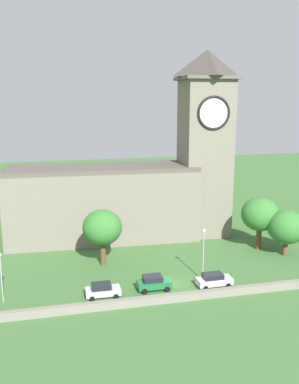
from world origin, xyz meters
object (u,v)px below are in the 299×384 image
(streetlamp_west_end, at_px, (1,269))
(tree_riverside_east, at_px, (102,228))
(car_green, at_px, (154,283))
(car_white, at_px, (214,280))
(church, at_px, (138,182))
(tree_by_tower, at_px, (286,227))
(tree_churchyard, at_px, (260,214))
(streetlamp_west_mid, at_px, (204,246))
(car_silver, at_px, (103,290))

(streetlamp_west_end, height_order, tree_riverside_east, tree_riverside_east)
(car_green, height_order, streetlamp_west_end, streetlamp_west_end)
(car_white, distance_m, tree_riverside_east, 16.85)
(church, bearing_deg, tree_by_tower, -35.34)
(tree_churchyard, bearing_deg, car_white, -137.04)
(tree_by_tower, relative_size, tree_churchyard, 0.84)
(church, height_order, tree_churchyard, church)
(church, xyz_separation_m, tree_churchyard, (16.89, -10.59, -3.77))
(streetlamp_west_mid, bearing_deg, car_silver, -172.71)
(car_silver, relative_size, tree_by_tower, 0.60)
(tree_by_tower, distance_m, tree_riverside_east, 27.13)
(car_silver, relative_size, car_green, 1.00)
(streetlamp_west_end, bearing_deg, streetlamp_west_mid, 1.01)
(streetlamp_west_end, bearing_deg, car_white, -3.73)
(car_white, bearing_deg, tree_riverside_east, 140.78)
(church, bearing_deg, streetlamp_west_end, -135.25)
(car_silver, xyz_separation_m, tree_churchyard, (25.63, 10.57, 4.77))
(streetlamp_west_mid, relative_size, tree_by_tower, 0.99)
(car_white, bearing_deg, streetlamp_west_mid, 108.57)
(car_silver, height_order, tree_churchyard, tree_churchyard)
(car_silver, distance_m, streetlamp_west_mid, 13.80)
(tree_by_tower, xyz_separation_m, tree_churchyard, (-2.65, 3.27, 1.24))
(car_green, bearing_deg, car_silver, -176.34)
(tree_by_tower, height_order, tree_churchyard, tree_churchyard)
(streetlamp_west_mid, relative_size, tree_riverside_east, 0.86)
(car_green, distance_m, tree_churchyard, 22.31)
(streetlamp_west_end, relative_size, tree_by_tower, 0.86)
(car_green, distance_m, car_white, 7.58)
(car_green, height_order, streetlamp_west_mid, streetlamp_west_mid)
(car_silver, bearing_deg, tree_churchyard, 22.40)
(church, xyz_separation_m, car_silver, (-8.74, -21.15, -8.54))
(car_silver, xyz_separation_m, streetlamp_west_end, (-11.34, 1.25, 3.26))
(tree_riverside_east, distance_m, tree_churchyard, 24.34)
(car_silver, distance_m, streetlamp_west_end, 11.86)
(streetlamp_west_end, distance_m, tree_riverside_east, 15.35)
(car_white, height_order, streetlamp_west_end, streetlamp_west_end)
(streetlamp_west_mid, bearing_deg, tree_by_tower, 20.37)
(car_green, distance_m, tree_by_tower, 23.27)
(car_white, xyz_separation_m, streetlamp_west_end, (-25.20, 1.64, 3.22))
(car_green, height_order, tree_riverside_east, tree_riverside_east)
(streetlamp_west_end, bearing_deg, church, 44.75)
(tree_churchyard, bearing_deg, streetlamp_west_mid, -144.52)
(streetlamp_west_mid, xyz_separation_m, tree_riverside_east, (-11.87, 8.18, 0.84))
(car_white, relative_size, streetlamp_west_end, 0.74)
(church, height_order, car_silver, church)
(streetlamp_west_mid, bearing_deg, church, 102.82)
(church, relative_size, tree_riverside_east, 4.73)
(car_green, relative_size, streetlamp_west_end, 0.69)
(tree_by_tower, bearing_deg, tree_riverside_east, 174.56)
(streetlamp_west_mid, height_order, tree_by_tower, tree_by_tower)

